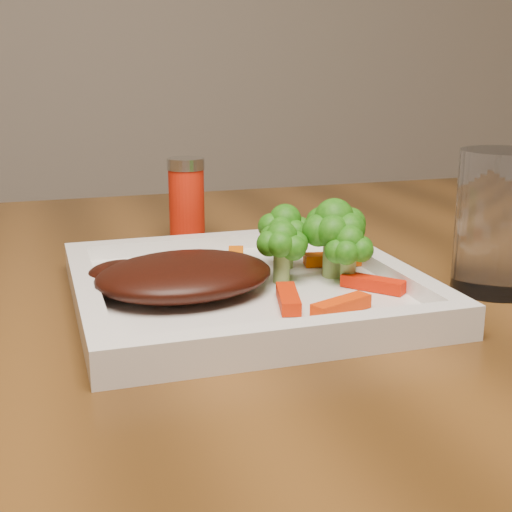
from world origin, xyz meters
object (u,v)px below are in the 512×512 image
object	(u,v)px
plate	(244,293)
steak	(185,275)
spice_shaker	(187,201)
drinking_glass	(499,222)

from	to	relation	value
plate	steak	distance (m)	0.05
spice_shaker	drinking_glass	xyz separation A→B (m)	(0.22, -0.24, 0.01)
steak	spice_shaker	distance (m)	0.21
drinking_glass	plate	bearing A→B (deg)	169.89
spice_shaker	drinking_glass	distance (m)	0.32
plate	drinking_glass	size ratio (longest dim) A/B	2.25
plate	spice_shaker	xyz separation A→B (m)	(-0.00, 0.20, 0.04)
plate	steak	size ratio (longest dim) A/B	1.90
drinking_glass	steak	bearing A→B (deg)	172.53
steak	spice_shaker	size ratio (longest dim) A/B	1.55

